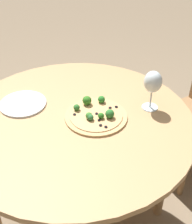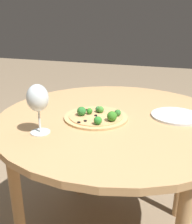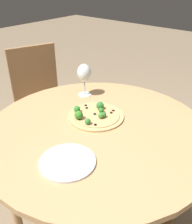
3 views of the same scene
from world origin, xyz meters
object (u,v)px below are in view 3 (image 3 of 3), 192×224
pizza (95,115)px  plate_near (68,162)px  chair (41,103)px  wine_glass (84,74)px

pizza → plate_near: size_ratio=1.27×
chair → wine_glass: size_ratio=4.78×
pizza → plate_near: pizza is taller
chair → pizza: 0.87m
pizza → wine_glass: size_ratio=1.47×
plate_near → wine_glass: bearing=-144.0°
wine_glass → plate_near: 0.63m
pizza → chair: bearing=-107.1°
chair → wine_glass: 0.71m
pizza → plate_near: (0.34, 0.15, -0.01)m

